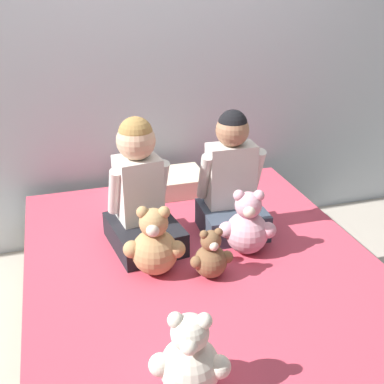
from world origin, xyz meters
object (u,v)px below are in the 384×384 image
object	(u,v)px
bed	(205,304)
teddy_bear_at_foot_of_bed	(190,360)
teddy_bear_held_by_right_child	(247,227)
pillow_at_headboard	(163,184)
child_on_right	(232,184)
teddy_bear_between_children	(211,257)
teddy_bear_held_by_left_child	(154,245)
child_on_left	(140,194)

from	to	relation	value
bed	teddy_bear_at_foot_of_bed	size ratio (longest dim) A/B	6.53
teddy_bear_held_by_right_child	pillow_at_headboard	size ratio (longest dim) A/B	0.65
child_on_right	teddy_bear_between_children	world-z (taller)	child_on_right
bed	pillow_at_headboard	xyz separation A→B (m)	(0.00, 0.83, 0.27)
bed	teddy_bear_held_by_left_child	xyz separation A→B (m)	(-0.23, 0.03, 0.35)
child_on_right	bed	bearing A→B (deg)	-126.42
teddy_bear_held_by_left_child	pillow_at_headboard	world-z (taller)	teddy_bear_held_by_left_child
bed	child_on_right	xyz separation A→B (m)	(0.23, 0.29, 0.47)
child_on_right	teddy_bear_held_by_right_child	world-z (taller)	child_on_right
bed	pillow_at_headboard	world-z (taller)	pillow_at_headboard
child_on_left	teddy_bear_between_children	world-z (taller)	child_on_left
teddy_bear_held_by_right_child	child_on_right	bearing A→B (deg)	107.24
pillow_at_headboard	child_on_right	bearing A→B (deg)	-66.93
teddy_bear_at_foot_of_bed	teddy_bear_held_by_left_child	bearing A→B (deg)	105.77
child_on_left	teddy_bear_at_foot_of_bed	distance (m)	0.96
teddy_bear_held_by_right_child	child_on_left	bearing A→B (deg)	171.14
child_on_left	teddy_bear_between_children	bearing A→B (deg)	-66.35
teddy_bear_between_children	child_on_right	bearing A→B (deg)	57.60
bed	child_on_left	bearing A→B (deg)	127.69
bed	teddy_bear_between_children	xyz separation A→B (m)	(0.00, -0.07, 0.31)
teddy_bear_at_foot_of_bed	child_on_right	bearing A→B (deg)	81.36
bed	teddy_bear_at_foot_of_bed	bearing A→B (deg)	-112.12
teddy_bear_held_by_left_child	teddy_bear_at_foot_of_bed	xyz separation A→B (m)	(-0.04, -0.68, -0.01)
child_on_left	pillow_at_headboard	size ratio (longest dim) A/B	1.28
child_on_right	teddy_bear_held_by_right_child	distance (m)	0.25
bed	teddy_bear_held_by_right_child	distance (m)	0.42
teddy_bear_between_children	teddy_bear_at_foot_of_bed	size ratio (longest dim) A/B	0.76
bed	teddy_bear_between_children	world-z (taller)	teddy_bear_between_children
teddy_bear_held_by_left_child	teddy_bear_between_children	world-z (taller)	teddy_bear_held_by_left_child
teddy_bear_held_by_left_child	teddy_bear_held_by_right_child	world-z (taller)	teddy_bear_held_by_left_child
bed	teddy_bear_at_foot_of_bed	xyz separation A→B (m)	(-0.27, -0.65, 0.34)
teddy_bear_held_by_left_child	bed	bearing A→B (deg)	9.32
teddy_bear_between_children	child_on_left	bearing A→B (deg)	121.96
teddy_bear_between_children	teddy_bear_at_foot_of_bed	world-z (taller)	teddy_bear_at_foot_of_bed
teddy_bear_held_by_left_child	teddy_bear_at_foot_of_bed	world-z (taller)	teddy_bear_held_by_left_child
child_on_left	teddy_bear_held_by_left_child	distance (m)	0.30
teddy_bear_held_by_right_child	teddy_bear_at_foot_of_bed	size ratio (longest dim) A/B	1.04
bed	teddy_bear_at_foot_of_bed	world-z (taller)	teddy_bear_at_foot_of_bed
child_on_right	teddy_bear_held_by_right_child	xyz separation A→B (m)	(-0.00, -0.22, -0.12)
child_on_right	pillow_at_headboard	bearing A→B (deg)	114.86
child_on_left	teddy_bear_at_foot_of_bed	world-z (taller)	child_on_left
child_on_right	pillow_at_headboard	xyz separation A→B (m)	(-0.23, 0.54, -0.20)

